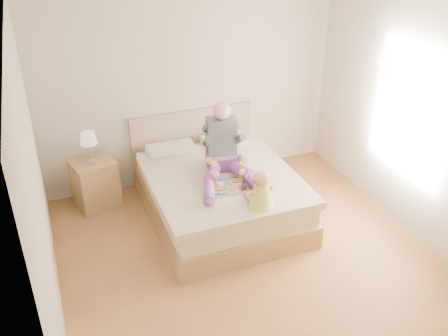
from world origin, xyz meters
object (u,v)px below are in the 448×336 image
object	(u,v)px
adult	(224,153)
bed	(217,190)
nightstand	(95,183)
baby	(261,192)
tray	(228,185)

from	to	relation	value
adult	bed	bearing A→B (deg)	126.46
bed	adult	xyz separation A→B (m)	(0.05, -0.10, 0.55)
nightstand	adult	world-z (taller)	adult
nightstand	baby	distance (m)	2.31
nightstand	adult	size ratio (longest dim) A/B	0.56
nightstand	tray	world-z (taller)	tray
bed	nightstand	xyz separation A→B (m)	(-1.39, 0.72, -0.01)
bed	adult	distance (m)	0.56
bed	tray	bearing A→B (deg)	-95.26
bed	tray	xyz separation A→B (m)	(-0.04, -0.45, 0.32)
baby	adult	bearing A→B (deg)	89.67
bed	tray	size ratio (longest dim) A/B	4.67
bed	adult	size ratio (longest dim) A/B	1.99
adult	tray	world-z (taller)	adult
bed	nightstand	world-z (taller)	bed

